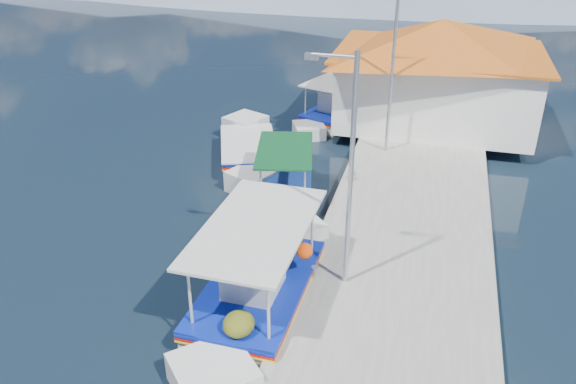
# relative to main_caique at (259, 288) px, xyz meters

# --- Properties ---
(ground) EXTENTS (160.00, 160.00, 0.00)m
(ground) POSITION_rel_main_caique_xyz_m (-2.55, -1.08, -0.52)
(ground) COLOR black
(ground) RESTS_ON ground
(quay) EXTENTS (5.00, 44.00, 0.50)m
(quay) POSITION_rel_main_caique_xyz_m (3.35, 4.92, -0.27)
(quay) COLOR #A3A098
(quay) RESTS_ON ground
(bollards) EXTENTS (0.20, 17.20, 0.30)m
(bollards) POSITION_rel_main_caique_xyz_m (1.25, 4.17, 0.13)
(bollards) COLOR #A5A8AD
(bollards) RESTS_ON quay
(main_caique) EXTENTS (2.50, 8.19, 2.70)m
(main_caique) POSITION_rel_main_caique_xyz_m (0.00, 0.00, 0.00)
(main_caique) COLOR silver
(main_caique) RESTS_ON ground
(caique_green_canopy) EXTENTS (2.62, 5.82, 2.23)m
(caique_green_canopy) POSITION_rel_main_caique_xyz_m (-0.84, 5.61, -0.19)
(caique_green_canopy) COLOR navy
(caique_green_canopy) RESTS_ON ground
(caique_blue_hull) EXTENTS (3.75, 6.62, 1.26)m
(caique_blue_hull) POSITION_rel_main_caique_xyz_m (-3.13, 8.59, -0.18)
(caique_blue_hull) COLOR silver
(caique_blue_hull) RESTS_ON ground
(caique_far) EXTENTS (3.30, 6.04, 2.25)m
(caique_far) POSITION_rel_main_caique_xyz_m (-0.72, 13.91, -0.10)
(caique_far) COLOR silver
(caique_far) RESTS_ON ground
(harbor_building) EXTENTS (10.49, 10.49, 4.40)m
(harbor_building) POSITION_rel_main_caique_xyz_m (3.65, 13.92, 2.26)
(harbor_building) COLOR white
(harbor_building) RESTS_ON quay
(lamp_post_near) EXTENTS (1.21, 0.14, 6.00)m
(lamp_post_near) POSITION_rel_main_caique_xyz_m (1.96, 0.92, 3.33)
(lamp_post_near) COLOR #A5A8AD
(lamp_post_near) RESTS_ON quay
(lamp_post_far) EXTENTS (1.21, 0.14, 6.00)m
(lamp_post_far) POSITION_rel_main_caique_xyz_m (1.96, 9.92, 3.33)
(lamp_post_far) COLOR #A5A8AD
(lamp_post_far) RESTS_ON quay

